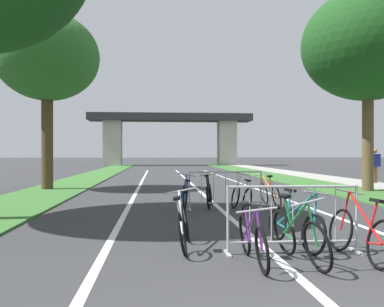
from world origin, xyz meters
name	(u,v)px	position (x,y,z in m)	size (l,w,h in m)	color
grass_verge_left	(92,177)	(-5.97, 24.65, 0.03)	(2.62, 60.25, 0.05)	#386B2D
grass_verge_right	(271,176)	(5.97, 24.65, 0.03)	(2.62, 60.25, 0.05)	#386B2D
sidewalk_path_right	(307,175)	(8.45, 24.65, 0.04)	(2.35, 60.25, 0.08)	#9E9B93
lane_stripe_center	(193,185)	(0.00, 17.43, 0.00)	(0.14, 34.86, 0.01)	silver
lane_stripe_right_lane	(244,184)	(2.56, 17.43, 0.00)	(0.14, 34.86, 0.01)	silver
lane_stripe_left_lane	(140,185)	(-2.56, 17.43, 0.00)	(0.14, 34.86, 0.01)	silver
overpass_bridge	(170,130)	(0.00, 49.79, 4.58)	(20.56, 3.69, 6.56)	#2D2D30
tree_left_pine_near	(47,58)	(-6.34, 15.14, 5.56)	(4.33, 4.33, 7.45)	#4C3823
tree_right_maple_mid	(368,45)	(6.67, 13.19, 5.87)	(5.23, 5.23, 8.11)	brown
crowd_barrier_nearest	(293,220)	(0.34, 3.57, 0.51)	(2.09, 0.47, 1.05)	#ADADB2
crowd_barrier_second	(226,191)	(0.14, 8.62, 0.51)	(2.10, 0.54, 1.05)	#ADADB2
bicycle_black_0	(209,195)	(-0.26, 9.08, 0.36)	(0.48, 1.66, 0.95)	black
bicycle_blue_1	(184,198)	(-1.05, 8.08, 0.38)	(0.51, 1.70, 1.02)	black
bicycle_red_2	(360,234)	(1.19, 3.12, 0.38)	(0.48, 1.74, 1.00)	black
bicycle_silver_3	(183,225)	(-1.33, 4.04, 0.37)	(0.55, 1.76, 0.95)	black
bicycle_teal_4	(294,226)	(0.49, 3.94, 0.36)	(0.66, 1.70, 0.98)	black
bicycle_white_5	(241,197)	(0.49, 8.19, 0.38)	(0.47, 1.78, 1.04)	black
bicycle_orange_6	(270,194)	(1.50, 9.05, 0.38)	(0.50, 1.75, 0.97)	black
bicycle_green_7	(299,236)	(0.23, 2.99, 0.38)	(0.48, 1.65, 0.97)	black
bicycle_purple_8	(252,239)	(-0.43, 3.02, 0.35)	(0.54, 1.65, 0.86)	black
pedestrian_with_backpack	(375,162)	(9.08, 17.03, 1.09)	(0.62, 0.41, 1.79)	olive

